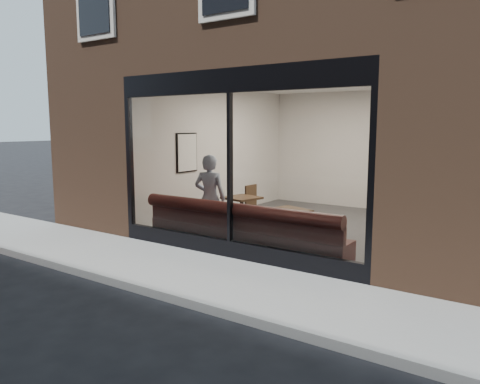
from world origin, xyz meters
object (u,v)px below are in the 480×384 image
Objects in this scene: cafe_table_left at (242,198)px; person at (210,198)px; cafe_chair_left at (244,215)px; cafe_table_right at (287,211)px; banquette at (243,240)px.

person is at bearing -91.76° from cafe_table_left.
cafe_table_right is at bearing 145.58° from cafe_chair_left.
banquette is at bearing 146.57° from person.
person is at bearing 101.80° from cafe_chair_left.
person reaches higher than banquette.
cafe_table_left is at bearing 125.46° from banquette.
banquette is 2.33× the size of person.
cafe_chair_left is (-0.29, 1.61, -0.62)m from person.
cafe_table_right is (0.59, 0.55, 0.52)m from banquette.
cafe_table_left is at bearing 153.00° from cafe_table_right.
person is (-0.98, 0.28, 0.63)m from banquette.
cafe_table_right is (1.54, -0.78, 0.00)m from cafe_table_left.
cafe_table_right is 1.65× the size of cafe_chair_left.
cafe_chair_left is (-1.28, 1.90, 0.01)m from banquette.
cafe_table_left and cafe_table_right have the same top height.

